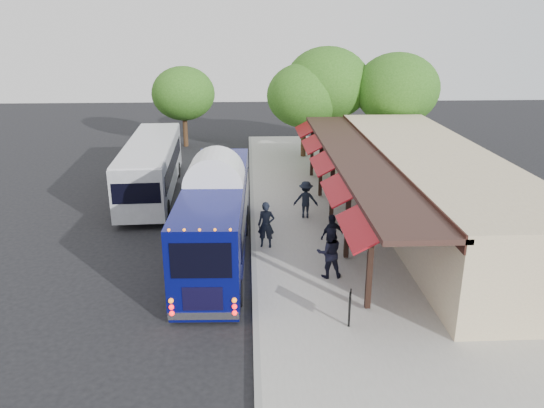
# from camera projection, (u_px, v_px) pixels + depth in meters

# --- Properties ---
(ground) EXTENTS (90.00, 90.00, 0.00)m
(ground) POSITION_uv_depth(u_px,v_px,m) (253.00, 264.00, 21.37)
(ground) COLOR black
(ground) RESTS_ON ground
(sidewalk) EXTENTS (10.00, 40.00, 0.15)m
(sidewalk) POSITION_uv_depth(u_px,v_px,m) (356.00, 224.00, 25.34)
(sidewalk) COLOR #9E9B93
(sidewalk) RESTS_ON ground
(curb) EXTENTS (0.20, 40.00, 0.16)m
(curb) POSITION_uv_depth(u_px,v_px,m) (253.00, 226.00, 25.13)
(curb) COLOR gray
(curb) RESTS_ON ground
(station_shelter) EXTENTS (8.15, 20.00, 3.60)m
(station_shelter) POSITION_uv_depth(u_px,v_px,m) (429.00, 188.00, 24.91)
(station_shelter) COLOR tan
(station_shelter) RESTS_ON ground
(coach_bus) EXTENTS (2.65, 11.07, 3.51)m
(coach_bus) POSITION_uv_depth(u_px,v_px,m) (216.00, 213.00, 21.53)
(coach_bus) COLOR #070B57
(coach_bus) RESTS_ON ground
(city_bus) EXTENTS (2.97, 11.34, 3.02)m
(city_bus) POSITION_uv_depth(u_px,v_px,m) (151.00, 166.00, 29.38)
(city_bus) COLOR gray
(city_bus) RESTS_ON ground
(ped_a) EXTENTS (0.79, 0.59, 1.97)m
(ped_a) POSITION_uv_depth(u_px,v_px,m) (266.00, 225.00, 22.33)
(ped_a) COLOR black
(ped_a) RESTS_ON sidewalk
(ped_b) EXTENTS (0.99, 0.79, 1.97)m
(ped_b) POSITION_uv_depth(u_px,v_px,m) (329.00, 253.00, 19.68)
(ped_b) COLOR black
(ped_b) RESTS_ON sidewalk
(ped_c) EXTENTS (1.15, 0.90, 1.81)m
(ped_c) POSITION_uv_depth(u_px,v_px,m) (332.00, 236.00, 21.41)
(ped_c) COLOR black
(ped_c) RESTS_ON sidewalk
(ped_d) EXTENTS (1.25, 0.81, 1.83)m
(ped_d) POSITION_uv_depth(u_px,v_px,m) (306.00, 200.00, 25.71)
(ped_d) COLOR black
(ped_d) RESTS_ON sidewalk
(sign_board) EXTENTS (0.19, 0.54, 1.20)m
(sign_board) POSITION_uv_depth(u_px,v_px,m) (350.00, 304.00, 16.47)
(sign_board) COLOR black
(sign_board) RESTS_ON sidewalk
(tree_left) EXTENTS (5.16, 5.16, 6.61)m
(tree_left) POSITION_uv_depth(u_px,v_px,m) (304.00, 96.00, 36.34)
(tree_left) COLOR #382314
(tree_left) RESTS_ON ground
(tree_mid) EXTENTS (5.98, 5.98, 7.66)m
(tree_mid) POSITION_uv_depth(u_px,v_px,m) (327.00, 84.00, 36.92)
(tree_mid) COLOR #382314
(tree_mid) RESTS_ON ground
(tree_right) EXTENTS (5.72, 5.72, 7.32)m
(tree_right) POSITION_uv_depth(u_px,v_px,m) (397.00, 89.00, 35.90)
(tree_right) COLOR #382314
(tree_right) RESTS_ON ground
(tree_far) EXTENTS (4.76, 4.76, 6.09)m
(tree_far) POSITION_uv_depth(u_px,v_px,m) (183.00, 94.00, 40.01)
(tree_far) COLOR #382314
(tree_far) RESTS_ON ground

